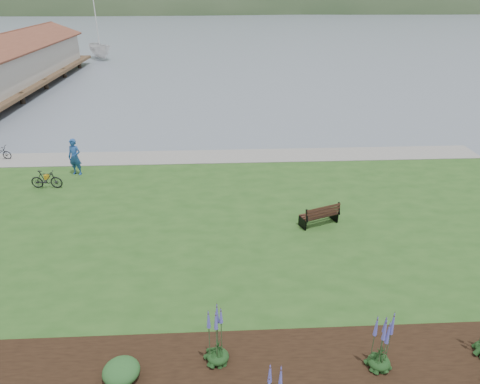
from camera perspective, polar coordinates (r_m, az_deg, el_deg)
name	(u,v)px	position (r m, az deg, el deg)	size (l,w,h in m)	color
ground	(195,219)	(19.98, -5.97, -3.66)	(600.00, 600.00, 0.00)	slate
lawn	(193,239)	(18.16, -6.27, -6.25)	(34.00, 20.00, 0.40)	#254E1B
shoreline_path	(200,157)	(26.03, -5.38, 4.70)	(34.00, 2.20, 0.03)	gray
far_hillside	(262,10)	(188.52, 3.01, 23.10)	(580.00, 80.00, 38.00)	#314A2A
pier_pavilion	(4,64)	(50.12, -28.96, 14.73)	(8.00, 36.00, 5.40)	#4C3826
park_bench	(320,215)	(18.72, 10.67, -2.97)	(1.80, 1.23, 1.04)	black
person	(74,154)	(24.79, -21.23, 4.75)	(0.86, 0.59, 2.36)	#1F488F
bicycle_b	(46,179)	(23.88, -24.42, 1.54)	(1.61, 0.46, 0.97)	black
sailboat	(101,59)	(67.39, -18.00, 16.51)	(9.86, 10.04, 26.00)	silver
pannier	(47,177)	(25.14, -24.39, 1.87)	(0.16, 0.25, 0.27)	#BF8F16
echium_1	(383,342)	(12.57, 18.49, -18.45)	(0.62, 0.62, 2.07)	black
echium_4	(217,335)	(12.09, -3.05, -18.47)	(0.62, 0.62, 2.33)	black
shrub_0	(121,371)	(12.59, -15.56, -22.03)	(0.98, 0.98, 0.49)	#1E4C21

